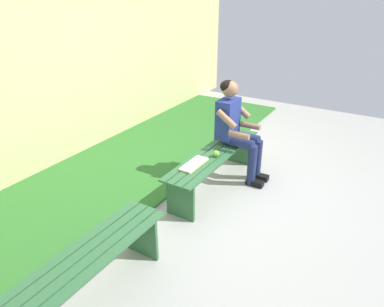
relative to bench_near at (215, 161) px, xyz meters
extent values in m
cube|color=#9E9E99|center=(1.12, 1.00, -0.38)|extent=(10.00, 7.00, 0.04)
cube|color=#2D6B28|center=(1.12, -1.32, -0.34)|extent=(9.00, 1.95, 0.03)
cube|color=#D1C684|center=(0.50, -2.29, 1.18)|extent=(9.50, 0.24, 3.08)
cube|color=#2D6038|center=(0.00, -0.15, 0.10)|extent=(1.78, 0.10, 0.02)
cube|color=#2D6038|center=(0.00, -0.05, 0.10)|extent=(1.78, 0.10, 0.02)
cube|color=#2D6038|center=(0.00, 0.05, 0.10)|extent=(1.78, 0.10, 0.02)
cube|color=#2D6038|center=(0.00, 0.15, 0.10)|extent=(1.78, 0.10, 0.02)
cube|color=#2D6038|center=(-0.77, 0.01, -0.13)|extent=(0.03, 0.35, 0.45)
cube|color=#2D6038|center=(0.77, -0.01, -0.13)|extent=(0.03, 0.35, 0.45)
cube|color=#2D6038|center=(2.24, -0.15, 0.10)|extent=(1.83, 0.10, 0.02)
cube|color=#2D6038|center=(2.24, -0.05, 0.10)|extent=(1.83, 0.10, 0.02)
cube|color=#2D6038|center=(2.24, 0.05, 0.10)|extent=(1.83, 0.10, 0.02)
cube|color=#2D6038|center=(2.25, 0.15, 0.10)|extent=(1.83, 0.10, 0.02)
cube|color=#2D6038|center=(1.45, 0.01, -0.13)|extent=(0.03, 0.35, 0.45)
cube|color=navy|center=(-0.37, -0.02, 0.43)|extent=(0.34, 0.20, 0.50)
sphere|color=#936B4C|center=(-0.37, -0.01, 0.81)|extent=(0.20, 0.20, 0.20)
ellipsoid|color=black|center=(-0.37, -0.04, 0.84)|extent=(0.20, 0.19, 0.15)
cylinder|color=navy|center=(-0.46, 0.18, 0.18)|extent=(0.13, 0.40, 0.13)
cylinder|color=navy|center=(-0.28, 0.18, 0.18)|extent=(0.13, 0.40, 0.13)
cylinder|color=navy|center=(-0.46, 0.38, -0.09)|extent=(0.11, 0.11, 0.54)
cube|color=black|center=(-0.46, 0.44, -0.32)|extent=(0.10, 0.22, 0.07)
cylinder|color=navy|center=(-0.28, 0.38, -0.09)|extent=(0.11, 0.11, 0.54)
cube|color=black|center=(-0.28, 0.44, -0.32)|extent=(0.10, 0.22, 0.07)
cylinder|color=#936B4C|center=(-0.58, 0.06, 0.50)|extent=(0.08, 0.28, 0.23)
cylinder|color=#936B4C|center=(-0.55, 0.22, 0.32)|extent=(0.07, 0.26, 0.07)
cylinder|color=#936B4C|center=(-0.16, 0.06, 0.50)|extent=(0.08, 0.28, 0.23)
cylinder|color=#936B4C|center=(-0.19, 0.22, 0.32)|extent=(0.07, 0.26, 0.07)
sphere|color=#72B738|center=(0.09, 0.07, 0.15)|extent=(0.08, 0.08, 0.08)
cube|color=white|center=(0.31, -0.05, 0.12)|extent=(0.20, 0.15, 0.02)
cube|color=white|center=(0.51, -0.05, 0.12)|extent=(0.20, 0.15, 0.02)
cube|color=#BF8C1E|center=(0.41, -0.05, 0.11)|extent=(0.41, 0.16, 0.01)
camera|label=1|loc=(3.42, 1.74, 1.94)|focal=32.73mm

